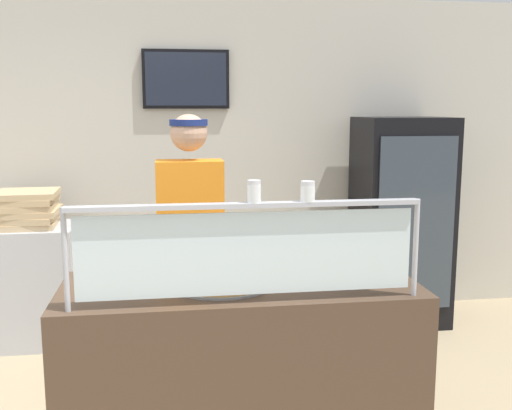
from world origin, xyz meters
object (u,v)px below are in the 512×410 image
(pizza_tray, at_px, (221,281))
(drink_fridge, at_px, (401,221))
(pepper_flake_shaker, at_px, (308,193))
(parmesan_shaker, at_px, (254,193))
(pizza_server, at_px, (215,278))
(worker_figure, at_px, (192,246))
(pizza_box_stack, at_px, (26,209))

(pizza_tray, relative_size, drink_fridge, 0.30)
(pizza_tray, height_order, pepper_flake_shaker, pepper_flake_shaker)
(pizza_tray, relative_size, parmesan_shaker, 5.25)
(pizza_tray, xyz_separation_m, pizza_server, (-0.03, -0.02, 0.02))
(pizza_tray, xyz_separation_m, parmesan_shaker, (0.12, -0.30, 0.47))
(pizza_server, height_order, parmesan_shaker, parmesan_shaker)
(pizza_server, bearing_deg, worker_figure, 97.06)
(drink_fridge, bearing_deg, pizza_box_stack, -179.16)
(pepper_flake_shaker, bearing_deg, pizza_tray, 139.94)
(pepper_flake_shaker, bearing_deg, pizza_box_stack, 128.05)
(pizza_tray, height_order, pizza_server, pizza_server)
(pizza_server, distance_m, worker_figure, 0.63)
(pepper_flake_shaker, relative_size, pizza_box_stack, 0.19)
(pizza_server, bearing_deg, pizza_box_stack, 123.74)
(worker_figure, xyz_separation_m, drink_fridge, (1.78, 1.27, -0.15))
(worker_figure, relative_size, drink_fridge, 1.03)
(parmesan_shaker, bearing_deg, pizza_box_stack, 123.91)
(parmesan_shaker, xyz_separation_m, pepper_flake_shaker, (0.23, -0.00, -0.00))
(pizza_server, distance_m, drink_fridge, 2.54)
(pizza_tray, bearing_deg, pizza_server, -147.18)
(worker_figure, relative_size, pizza_box_stack, 3.67)
(pizza_tray, height_order, worker_figure, worker_figure)
(pizza_server, relative_size, pepper_flake_shaker, 3.15)
(pizza_server, bearing_deg, parmesan_shaker, -62.45)
(pepper_flake_shaker, height_order, drink_fridge, drink_fridge)
(pizza_server, bearing_deg, drink_fridge, 47.18)
(drink_fridge, bearing_deg, parmesan_shaker, -125.47)
(pizza_server, bearing_deg, pizza_tray, 31.89)
(drink_fridge, bearing_deg, pepper_flake_shaker, -121.15)
(pizza_tray, xyz_separation_m, drink_fridge, (1.66, 1.87, -0.11))
(pizza_tray, relative_size, pizza_server, 1.82)
(pizza_tray, relative_size, pepper_flake_shaker, 5.73)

